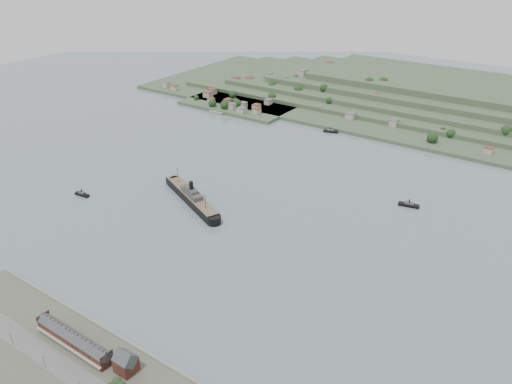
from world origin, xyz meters
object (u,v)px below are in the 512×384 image
Objects in this scene: terrace_row at (74,339)px; steamship at (190,196)px; gabled_building at (126,362)px; tugboat at (82,194)px.

steamship is at bearing 110.60° from terrace_row.
gabled_building is 194.95m from steamship.
gabled_building is at bearing -32.33° from tugboat.
terrace_row is 182.05m from steamship.
gabled_building is (37.50, 4.02, 1.34)m from terrace_row.
gabled_building is 0.95× the size of tugboat.
gabled_building reaches higher than terrace_row.
steamship is at bearing 121.40° from gabled_building.
gabled_building is at bearing 6.12° from terrace_row.
terrace_row is at bearing -173.88° from gabled_building.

